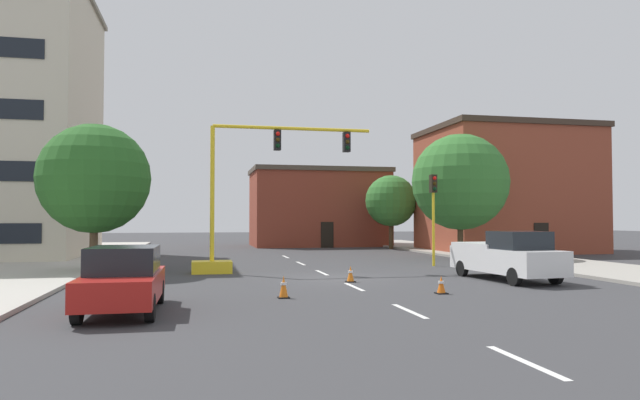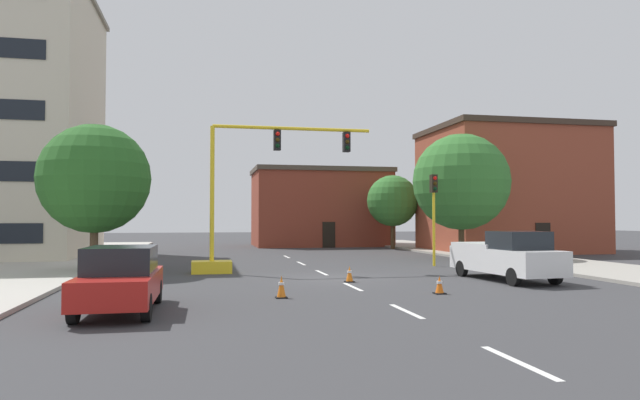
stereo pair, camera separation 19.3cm
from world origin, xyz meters
The scene contains 21 objects.
ground_plane centered at (0.00, 0.00, 0.00)m, with size 160.00×160.00×0.00m, color #38383A.
sidewalk_left centered at (-13.22, 8.00, 0.07)m, with size 6.00×56.00×0.14m, color #B2ADA3.
sidewalk_right centered at (13.22, 8.00, 0.07)m, with size 6.00×56.00×0.14m, color #9E998E.
lane_stripe_seg_0 centered at (0.00, -14.00, 0.00)m, with size 0.16×2.40×0.01m, color silver.
lane_stripe_seg_1 centered at (0.00, -8.50, 0.00)m, with size 0.16×2.40×0.01m, color silver.
lane_stripe_seg_2 centered at (0.00, -3.00, 0.00)m, with size 0.16×2.40×0.01m, color silver.
lane_stripe_seg_3 centered at (0.00, 2.50, 0.00)m, with size 0.16×2.40×0.01m, color silver.
lane_stripe_seg_4 centered at (0.00, 8.00, 0.00)m, with size 0.16×2.40×0.01m, color silver.
lane_stripe_seg_5 centered at (0.00, 13.50, 0.00)m, with size 0.16×2.40×0.01m, color silver.
building_brick_center centered at (5.21, 27.85, 3.52)m, with size 12.31×7.52×7.02m.
building_row_right centered at (17.25, 16.01, 4.70)m, with size 11.63×9.25×9.37m.
traffic_signal_gantry centered at (-3.91, 3.37, 2.20)m, with size 8.38×1.20×6.83m.
traffic_light_pole_right centered at (6.52, 4.84, 3.53)m, with size 0.32×0.47×4.80m.
tree_left_near centered at (-10.17, 4.16, 4.29)m, with size 4.95×4.95×6.77m.
tree_right_mid centered at (10.11, 9.06, 4.73)m, with size 5.89×5.89×7.68m.
tree_right_far centered at (9.90, 21.19, 3.94)m, with size 4.20×4.20×6.05m.
pickup_truck_white centered at (6.62, -2.17, 0.97)m, with size 2.40×5.53×1.99m.
sedan_red_near_left centered at (-7.50, -7.13, 0.89)m, with size 1.90×4.51×1.74m.
traffic_cone_roadside_a centered at (-2.94, -5.34, 0.35)m, with size 0.36×0.36×0.71m.
traffic_cone_roadside_b centered at (0.28, -1.48, 0.31)m, with size 0.36×0.36×0.63m.
traffic_cone_roadside_c centered at (2.30, -5.43, 0.29)m, with size 0.36×0.36×0.59m.
Camera 1 is at (-5.56, -22.92, 2.49)m, focal length 31.74 mm.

